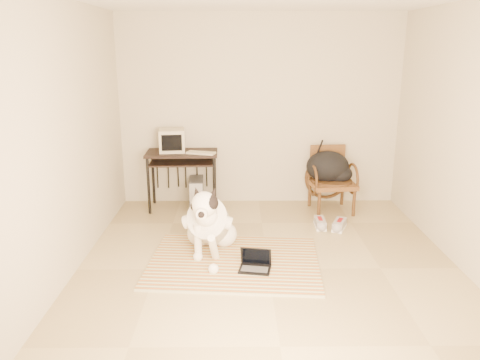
{
  "coord_description": "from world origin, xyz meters",
  "views": [
    {
      "loc": [
        -0.34,
        -4.44,
        2.24
      ],
      "look_at": [
        -0.3,
        0.44,
        0.84
      ],
      "focal_mm": 35.0,
      "sensor_mm": 36.0,
      "label": 1
    }
  ],
  "objects_px": {
    "laptop": "(255,264)",
    "computer_desk": "(182,160)",
    "dog": "(209,223)",
    "rattan_chair": "(331,179)",
    "backpack": "(330,168)",
    "pc_tower": "(197,193)",
    "crt_monitor": "(172,141)"
  },
  "relations": [
    {
      "from": "dog",
      "to": "rattan_chair",
      "type": "xyz_separation_m",
      "value": [
        1.63,
        1.43,
        0.1
      ]
    },
    {
      "from": "dog",
      "to": "laptop",
      "type": "bearing_deg",
      "value": -42.77
    },
    {
      "from": "laptop",
      "to": "backpack",
      "type": "relative_size",
      "value": 0.56
    },
    {
      "from": "dog",
      "to": "pc_tower",
      "type": "relative_size",
      "value": 2.61
    },
    {
      "from": "computer_desk",
      "to": "pc_tower",
      "type": "xyz_separation_m",
      "value": [
        0.19,
        0.03,
        -0.49
      ]
    },
    {
      "from": "pc_tower",
      "to": "backpack",
      "type": "height_order",
      "value": "backpack"
    },
    {
      "from": "dog",
      "to": "crt_monitor",
      "type": "xyz_separation_m",
      "value": [
        -0.59,
        1.56,
        0.63
      ]
    },
    {
      "from": "rattan_chair",
      "to": "backpack",
      "type": "bearing_deg",
      "value": 177.66
    },
    {
      "from": "rattan_chair",
      "to": "computer_desk",
      "type": "bearing_deg",
      "value": 177.69
    },
    {
      "from": "pc_tower",
      "to": "rattan_chair",
      "type": "height_order",
      "value": "rattan_chair"
    },
    {
      "from": "laptop",
      "to": "computer_desk",
      "type": "bearing_deg",
      "value": 115.81
    },
    {
      "from": "laptop",
      "to": "crt_monitor",
      "type": "height_order",
      "value": "crt_monitor"
    },
    {
      "from": "dog",
      "to": "crt_monitor",
      "type": "relative_size",
      "value": 3.18
    },
    {
      "from": "pc_tower",
      "to": "backpack",
      "type": "bearing_deg",
      "value": -3.45
    },
    {
      "from": "dog",
      "to": "backpack",
      "type": "bearing_deg",
      "value": 41.79
    },
    {
      "from": "crt_monitor",
      "to": "rattan_chair",
      "type": "bearing_deg",
      "value": -3.31
    },
    {
      "from": "dog",
      "to": "crt_monitor",
      "type": "bearing_deg",
      "value": 110.86
    },
    {
      "from": "laptop",
      "to": "backpack",
      "type": "xyz_separation_m",
      "value": [
        1.11,
        1.89,
        0.54
      ]
    },
    {
      "from": "computer_desk",
      "to": "pc_tower",
      "type": "distance_m",
      "value": 0.53
    },
    {
      "from": "laptop",
      "to": "pc_tower",
      "type": "distance_m",
      "value": 2.14
    },
    {
      "from": "computer_desk",
      "to": "rattan_chair",
      "type": "bearing_deg",
      "value": -2.31
    },
    {
      "from": "laptop",
      "to": "pc_tower",
      "type": "height_order",
      "value": "pc_tower"
    },
    {
      "from": "dog",
      "to": "laptop",
      "type": "relative_size",
      "value": 3.42
    },
    {
      "from": "dog",
      "to": "pc_tower",
      "type": "height_order",
      "value": "dog"
    },
    {
      "from": "rattan_chair",
      "to": "backpack",
      "type": "distance_m",
      "value": 0.16
    },
    {
      "from": "crt_monitor",
      "to": "rattan_chair",
      "type": "relative_size",
      "value": 0.43
    },
    {
      "from": "pc_tower",
      "to": "rattan_chair",
      "type": "distance_m",
      "value": 1.92
    },
    {
      "from": "rattan_chair",
      "to": "backpack",
      "type": "height_order",
      "value": "rattan_chair"
    },
    {
      "from": "dog",
      "to": "crt_monitor",
      "type": "height_order",
      "value": "crt_monitor"
    },
    {
      "from": "laptop",
      "to": "dog",
      "type": "bearing_deg",
      "value": 137.23
    },
    {
      "from": "computer_desk",
      "to": "crt_monitor",
      "type": "xyz_separation_m",
      "value": [
        -0.13,
        0.04,
        0.27
      ]
    },
    {
      "from": "laptop",
      "to": "pc_tower",
      "type": "xyz_separation_m",
      "value": [
        -0.76,
        2.0,
        0.14
      ]
    }
  ]
}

